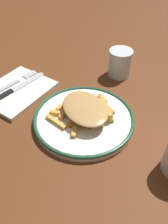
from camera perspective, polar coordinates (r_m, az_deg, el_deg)
ground_plane at (r=0.63m, az=-0.00°, el=-2.27°), size 2.60×2.60×0.00m
plate at (r=0.63m, az=-0.00°, el=-1.62°), size 0.26×0.26×0.02m
fries_heap at (r=0.62m, az=0.08°, el=0.57°), size 0.18×0.16×0.04m
napkin at (r=0.75m, az=-15.69°, el=4.90°), size 0.17×0.20×0.01m
fork at (r=0.77m, az=-16.49°, el=6.55°), size 0.04×0.18×0.01m
knife at (r=0.74m, az=-16.96°, el=4.75°), size 0.03×0.21×0.01m
water_glass at (r=0.79m, az=8.57°, el=11.48°), size 0.07×0.07×0.09m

